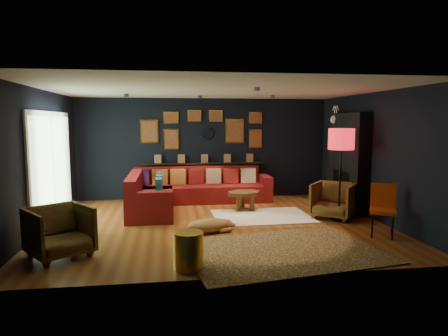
{
  "coord_description": "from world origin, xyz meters",
  "views": [
    {
      "loc": [
        -0.94,
        -7.63,
        2.0
      ],
      "look_at": [
        0.18,
        0.3,
        1.07
      ],
      "focal_mm": 32.0,
      "sensor_mm": 36.0,
      "label": 1
    }
  ],
  "objects": [
    {
      "name": "coffee_table",
      "position": [
        0.75,
        1.09,
        0.35
      ],
      "size": [
        0.97,
        0.85,
        0.41
      ],
      "rotation": [
        0.0,
        0.0,
        0.34
      ],
      "color": "#583815",
      "rests_on": "shag_rug"
    },
    {
      "name": "room_walls",
      "position": [
        0.0,
        0.0,
        1.59
      ],
      "size": [
        6.5,
        6.5,
        6.5
      ],
      "color": "black",
      "rests_on": "ground"
    },
    {
      "name": "sunburst_mirror",
      "position": [
        0.1,
        2.72,
        1.7
      ],
      "size": [
        0.47,
        0.16,
        0.47
      ],
      "color": "silver",
      "rests_on": "room_walls"
    },
    {
      "name": "armchair_left",
      "position": [
        -2.55,
        -1.59,
        0.42
      ],
      "size": [
        1.11,
        1.1,
        0.84
      ],
      "primitive_type": "imported",
      "rotation": [
        0.0,
        0.0,
        0.63
      ],
      "color": "#A67733",
      "rests_on": "ground"
    },
    {
      "name": "leopard_rug",
      "position": [
        0.8,
        -1.8,
        0.01
      ],
      "size": [
        3.28,
        2.58,
        0.02
      ],
      "primitive_type": "cube",
      "rotation": [
        0.0,
        0.0,
        0.16
      ],
      "color": "tan",
      "rests_on": "ground"
    },
    {
      "name": "ceiling_spots",
      "position": [
        -0.0,
        0.8,
        2.56
      ],
      "size": [
        3.3,
        2.5,
        0.06
      ],
      "color": "black",
      "rests_on": "room_walls"
    },
    {
      "name": "orange_chair",
      "position": [
        2.79,
        -1.21,
        0.54
      ],
      "size": [
        0.59,
        0.59,
        0.92
      ],
      "rotation": [
        0.0,
        0.0,
        -0.51
      ],
      "color": "black",
      "rests_on": "ground"
    },
    {
      "name": "ledge",
      "position": [
        0.0,
        2.68,
        0.92
      ],
      "size": [
        3.2,
        0.12,
        0.04
      ],
      "primitive_type": "cube",
      "color": "black",
      "rests_on": "room_walls"
    },
    {
      "name": "armchair_right",
      "position": [
        2.45,
        0.13,
        0.41
      ],
      "size": [
        1.09,
        1.08,
        0.82
      ],
      "primitive_type": "imported",
      "rotation": [
        0.0,
        0.0,
        -0.67
      ],
      "color": "#A67733",
      "rests_on": "ground"
    },
    {
      "name": "gallery_wall",
      "position": [
        -0.01,
        2.72,
        1.81
      ],
      "size": [
        3.15,
        0.04,
        1.02
      ],
      "color": "gold",
      "rests_on": "room_walls"
    },
    {
      "name": "dog",
      "position": [
        -0.24,
        -0.63,
        0.19
      ],
      "size": [
        1.21,
        0.84,
        0.35
      ],
      "primitive_type": null,
      "rotation": [
        0.0,
        0.0,
        0.29
      ],
      "color": "#BA844D",
      "rests_on": "leopard_rug"
    },
    {
      "name": "sectional",
      "position": [
        -0.61,
        1.81,
        0.32
      ],
      "size": [
        3.41,
        2.69,
        0.86
      ],
      "color": "maroon",
      "rests_on": "ground"
    },
    {
      "name": "sliding_door",
      "position": [
        -3.22,
        0.6,
        1.1
      ],
      "size": [
        0.06,
        2.8,
        2.2
      ],
      "color": "white",
      "rests_on": "ground"
    },
    {
      "name": "fireplace",
      "position": [
        3.09,
        0.9,
        1.02
      ],
      "size": [
        0.31,
        1.6,
        2.2
      ],
      "color": "black",
      "rests_on": "ground"
    },
    {
      "name": "deer_head",
      "position": [
        3.14,
        1.4,
        2.05
      ],
      "size": [
        0.5,
        0.28,
        0.45
      ],
      "color": "white",
      "rests_on": "fireplace"
    },
    {
      "name": "floor",
      "position": [
        0.0,
        0.0,
        0.0
      ],
      "size": [
        6.5,
        6.5,
        0.0
      ],
      "primitive_type": "plane",
      "color": "brown",
      "rests_on": "ground"
    },
    {
      "name": "pouf",
      "position": [
        -1.3,
        1.4,
        0.22
      ],
      "size": [
        0.58,
        0.58,
        0.38
      ],
      "primitive_type": "cylinder",
      "color": "maroon",
      "rests_on": "shag_rug"
    },
    {
      "name": "floor_lamp",
      "position": [
        2.5,
        -0.05,
        1.59
      ],
      "size": [
        0.51,
        0.51,
        1.87
      ],
      "color": "black",
      "rests_on": "ground"
    },
    {
      "name": "gold_stool",
      "position": [
        -0.68,
        -2.35,
        0.26
      ],
      "size": [
        0.41,
        0.41,
        0.51
      ],
      "primitive_type": "cylinder",
      "color": "gold",
      "rests_on": "ground"
    },
    {
      "name": "shag_rug",
      "position": [
        1.0,
        0.42,
        0.01
      ],
      "size": [
        2.05,
        1.52,
        0.03
      ],
      "primitive_type": "cube",
      "rotation": [
        0.0,
        0.0,
        0.03
      ],
      "color": "silver",
      "rests_on": "ground"
    }
  ]
}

